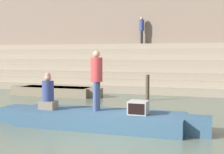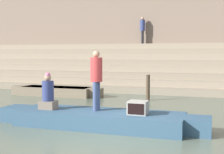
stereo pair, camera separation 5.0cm
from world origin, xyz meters
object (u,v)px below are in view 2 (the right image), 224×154
person_standing (96,76)px  tv_set (138,108)px  rowboat_main (99,119)px  moored_boat_shore (56,91)px  person_on_steps (142,28)px  mooring_post (148,88)px  person_rowing (48,94)px

person_standing → tv_set: 1.54m
rowboat_main → tv_set: bearing=-4.9°
moored_boat_shore → person_on_steps: 8.10m
mooring_post → person_on_steps: bearing=104.8°
person_standing → person_on_steps: person_on_steps is taller
person_rowing → moored_boat_shore: 6.42m
rowboat_main → mooring_post: bearing=86.0°
rowboat_main → tv_set: (1.16, -0.08, 0.39)m
person_standing → mooring_post: (0.43, 5.30, -0.87)m
person_on_steps → person_rowing: bearing=-116.7°
person_on_steps → mooring_post: bearing=-101.6°
person_standing → person_on_steps: size_ratio=0.98×
person_standing → person_rowing: size_ratio=1.59×
rowboat_main → person_standing: person_standing is taller
person_rowing → person_standing: bearing=22.2°
rowboat_main → person_standing: bearing=132.7°
rowboat_main → person_on_steps: size_ratio=3.47×
mooring_post → person_on_steps: size_ratio=0.65×
tv_set → mooring_post: mooring_post is taller
person_rowing → moored_boat_shore: size_ratio=0.23×
person_on_steps → person_standing: bearing=-109.9°
person_rowing → moored_boat_shore: person_rowing is taller
moored_boat_shore → mooring_post: mooring_post is taller
rowboat_main → mooring_post: (0.31, 5.43, 0.34)m
moored_boat_shore → person_on_steps: size_ratio=2.71×
rowboat_main → person_rowing: size_ratio=5.65×
moored_boat_shore → mooring_post: size_ratio=4.16×
person_rowing → mooring_post: person_rowing is taller
rowboat_main → person_rowing: person_rowing is taller
person_standing → person_rowing: person_standing is taller
person_rowing → person_on_steps: (0.07, 12.40, 2.91)m
tv_set → moored_boat_shore: size_ratio=0.11×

